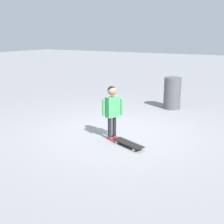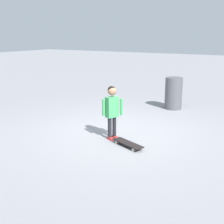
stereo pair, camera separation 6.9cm
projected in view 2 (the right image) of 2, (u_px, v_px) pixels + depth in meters
The scene contains 4 objects.
ground_plane at pixel (118, 132), 6.40m from camera, with size 50.00×50.00×0.00m, color gray.
child_person at pixel (112, 107), 5.84m from camera, with size 0.33×0.28×1.06m.
skateboard at pixel (128, 143), 5.58m from camera, with size 0.71×0.43×0.07m.
trash_bin at pixel (173, 93), 8.30m from camera, with size 0.47×0.47×0.87m, color #4C4C51.
Camera 2 is at (3.05, -5.26, 2.03)m, focal length 48.41 mm.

